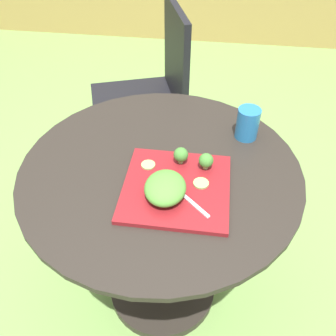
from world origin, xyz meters
name	(u,v)px	position (x,y,z in m)	size (l,w,h in m)	color
ground_plane	(163,289)	(0.00, 0.00, 0.00)	(12.00, 12.00, 0.00)	#70994C
patio_table	(161,224)	(0.00, 0.00, 0.44)	(0.85, 0.85, 0.71)	#28231E
patio_chair	(154,86)	(-0.15, 0.78, 0.53)	(0.56, 0.56, 0.90)	black
salad_plate	(176,188)	(0.06, -0.09, 0.71)	(0.30, 0.30, 0.01)	maroon
drinking_glass	(247,125)	(0.26, 0.19, 0.75)	(0.07, 0.07, 0.11)	#236BA8
fork	(185,197)	(0.09, -0.13, 0.72)	(0.12, 0.12, 0.00)	silver
lettuce_mound	(165,188)	(0.03, -0.13, 0.75)	(0.11, 0.13, 0.06)	#519338
broccoli_floret_0	(206,160)	(0.14, 0.00, 0.75)	(0.04, 0.04, 0.05)	#99B770
broccoli_floret_1	(181,155)	(0.06, 0.02, 0.75)	(0.04, 0.04, 0.05)	#99B770
cucumber_slice_0	(148,165)	(-0.03, -0.01, 0.72)	(0.04, 0.04, 0.01)	#8EB766
cucumber_slice_1	(201,183)	(0.13, -0.07, 0.72)	(0.04, 0.04, 0.01)	#8EB766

